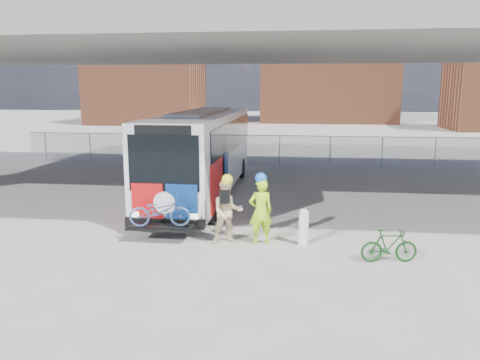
% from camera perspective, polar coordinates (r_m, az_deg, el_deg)
% --- Properties ---
extents(ground, '(160.00, 160.00, 0.00)m').
position_cam_1_polar(ground, '(16.85, -0.28, -4.73)').
color(ground, '#9E9991').
rests_on(ground, ground).
extents(bus, '(2.67, 13.02, 3.69)m').
position_cam_1_polar(bus, '(20.36, -4.54, 4.05)').
color(bus, silver).
rests_on(bus, ground).
extents(overpass, '(40.00, 16.00, 7.95)m').
position_cam_1_polar(overpass, '(20.28, 1.22, 16.62)').
color(overpass, '#605E59').
rests_on(overpass, ground).
extents(chainlink_fence, '(30.00, 0.06, 30.00)m').
position_cam_1_polar(chainlink_fence, '(28.33, 2.84, 4.66)').
color(chainlink_fence, gray).
rests_on(chainlink_fence, ground).
extents(brick_buildings, '(54.00, 22.00, 12.00)m').
position_cam_1_polar(brick_buildings, '(64.31, 6.47, 11.77)').
color(brick_buildings, brown).
rests_on(brick_buildings, ground).
extents(smokestack, '(2.20, 2.20, 25.00)m').
position_cam_1_polar(smokestack, '(72.50, 17.28, 16.88)').
color(smokestack, brown).
rests_on(smokestack, ground).
extents(bollard, '(0.29, 0.29, 1.12)m').
position_cam_1_polar(bollard, '(14.06, 7.76, -5.53)').
color(bollard, silver).
rests_on(bollard, ground).
extents(cyclist_hivis, '(0.85, 0.70, 2.17)m').
position_cam_1_polar(cyclist_hivis, '(13.97, 2.54, -3.61)').
color(cyclist_hivis, '#A5ED18').
rests_on(cyclist_hivis, ground).
extents(cyclist_tan, '(1.13, 1.01, 2.12)m').
position_cam_1_polar(cyclist_tan, '(13.99, -1.55, -3.80)').
color(cyclist_tan, beige).
rests_on(cyclist_tan, ground).
extents(bike_parked, '(1.57, 0.65, 0.91)m').
position_cam_1_polar(bike_parked, '(13.23, 17.73, -7.67)').
color(bike_parked, '#144017').
rests_on(bike_parked, ground).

